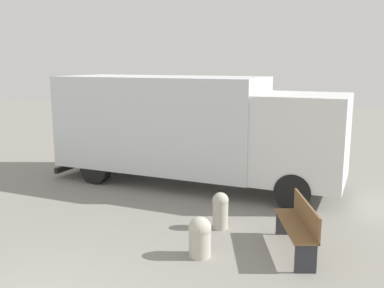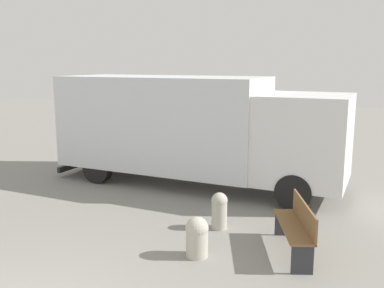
{
  "view_description": "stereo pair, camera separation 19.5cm",
  "coord_description": "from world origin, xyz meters",
  "px_view_note": "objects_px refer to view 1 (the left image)",
  "views": [
    {
      "loc": [
        3.31,
        -3.7,
        3.22
      ],
      "look_at": [
        1.0,
        4.98,
        1.52
      ],
      "focal_mm": 40.0,
      "sensor_mm": 36.0,
      "label": 1
    },
    {
      "loc": [
        3.5,
        -3.64,
        3.22
      ],
      "look_at": [
        1.0,
        4.98,
        1.52
      ],
      "focal_mm": 40.0,
      "sensor_mm": 36.0,
      "label": 2
    }
  ],
  "objects_px": {
    "park_bench": "(299,224)",
    "bollard_far_bench": "(220,209)",
    "delivery_truck": "(191,126)",
    "bollard_near_bench": "(200,236)"
  },
  "relations": [
    {
      "from": "bollard_far_bench",
      "to": "bollard_near_bench",
      "type": "bearing_deg",
      "value": -93.84
    },
    {
      "from": "bollard_far_bench",
      "to": "park_bench",
      "type": "bearing_deg",
      "value": -25.21
    },
    {
      "from": "delivery_truck",
      "to": "bollard_far_bench",
      "type": "height_order",
      "value": "delivery_truck"
    },
    {
      "from": "park_bench",
      "to": "bollard_near_bench",
      "type": "relative_size",
      "value": 2.41
    },
    {
      "from": "park_bench",
      "to": "bollard_near_bench",
      "type": "xyz_separation_m",
      "value": [
        -1.6,
        -0.61,
        -0.13
      ]
    },
    {
      "from": "park_bench",
      "to": "bollard_far_bench",
      "type": "relative_size",
      "value": 2.29
    },
    {
      "from": "delivery_truck",
      "to": "park_bench",
      "type": "relative_size",
      "value": 4.73
    },
    {
      "from": "park_bench",
      "to": "bollard_far_bench",
      "type": "bearing_deg",
      "value": 50.17
    },
    {
      "from": "delivery_truck",
      "to": "bollard_far_bench",
      "type": "distance_m",
      "value": 3.46
    },
    {
      "from": "park_bench",
      "to": "bollard_far_bench",
      "type": "height_order",
      "value": "park_bench"
    }
  ]
}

